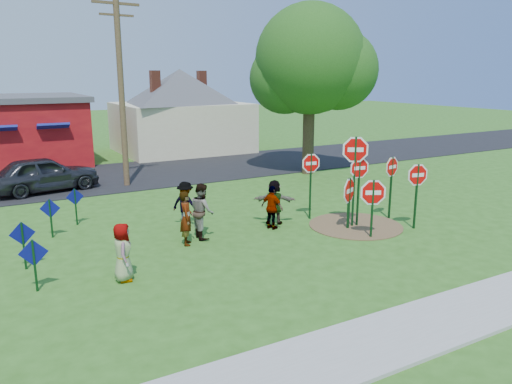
# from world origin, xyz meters

# --- Properties ---
(ground) EXTENTS (120.00, 120.00, 0.00)m
(ground) POSITION_xyz_m (0.00, 0.00, 0.00)
(ground) COLOR #2E5D1A
(ground) RESTS_ON ground
(sidewalk) EXTENTS (22.00, 1.80, 0.08)m
(sidewalk) POSITION_xyz_m (0.00, -7.20, 0.04)
(sidewalk) COLOR #9E9E99
(sidewalk) RESTS_ON ground
(road) EXTENTS (120.00, 7.50, 0.04)m
(road) POSITION_xyz_m (0.00, 11.50, 0.02)
(road) COLOR black
(road) RESTS_ON ground
(dirt_patch) EXTENTS (3.20, 3.20, 0.03)m
(dirt_patch) POSITION_xyz_m (4.50, -1.00, 0.01)
(dirt_patch) COLOR brown
(dirt_patch) RESTS_ON ground
(cream_house) EXTENTS (9.40, 9.40, 6.50)m
(cream_house) POSITION_xyz_m (5.50, 18.00, 2.92)
(cream_house) COLOR beige
(cream_house) RESTS_ON ground
(stop_sign_a) EXTENTS (0.99, 0.54, 2.04)m
(stop_sign_a) POSITION_xyz_m (4.10, -2.21, 1.35)
(stop_sign_a) COLOR #0F3717
(stop_sign_a) RESTS_ON ground
(stop_sign_b) EXTENTS (0.92, 0.17, 2.50)m
(stop_sign_b) POSITION_xyz_m (3.62, 0.49, 1.81)
(stop_sign_b) COLOR #0F3717
(stop_sign_b) RESTS_ON ground
(stop_sign_c) EXTENTS (1.02, 0.63, 3.25)m
(stop_sign_c) POSITION_xyz_m (4.36, -0.97, 2.29)
(stop_sign_c) COLOR #0F3717
(stop_sign_c) RESTS_ON ground
(stop_sign_d) EXTENTS (0.95, 0.23, 2.38)m
(stop_sign_d) POSITION_xyz_m (6.15, -0.89, 1.71)
(stop_sign_d) COLOR #0F3717
(stop_sign_d) RESTS_ON ground
(stop_sign_e) EXTENTS (1.05, 0.55, 1.92)m
(stop_sign_e) POSITION_xyz_m (4.05, -1.12, 1.23)
(stop_sign_e) COLOR #0F3717
(stop_sign_e) RESTS_ON ground
(stop_sign_f) EXTENTS (0.97, 0.26, 2.35)m
(stop_sign_f) POSITION_xyz_m (6.03, -2.19, 1.68)
(stop_sign_f) COLOR #0F3717
(stop_sign_f) RESTS_ON ground
(stop_sign_g) EXTENTS (0.95, 0.16, 2.51)m
(stop_sign_g) POSITION_xyz_m (4.54, -1.01, 1.76)
(stop_sign_g) COLOR #0F3717
(stop_sign_g) RESTS_ON ground
(blue_diamond_a) EXTENTS (0.67, 0.11, 1.32)m
(blue_diamond_a) POSITION_xyz_m (-5.71, -1.32, 0.81)
(blue_diamond_a) COLOR #0F3717
(blue_diamond_a) RESTS_ON ground
(blue_diamond_b) EXTENTS (0.66, 0.06, 1.33)m
(blue_diamond_b) POSITION_xyz_m (-5.81, 0.33, 0.82)
(blue_diamond_b) COLOR #0F3717
(blue_diamond_b) RESTS_ON ground
(blue_diamond_c) EXTENTS (0.60, 0.24, 1.28)m
(blue_diamond_c) POSITION_xyz_m (-4.80, 2.81, 0.79)
(blue_diamond_c) COLOR #0F3717
(blue_diamond_c) RESTS_ON ground
(blue_diamond_d) EXTENTS (0.59, 0.06, 1.30)m
(blue_diamond_d) POSITION_xyz_m (-3.85, 3.86, 0.81)
(blue_diamond_d) COLOR #0F3717
(blue_diamond_d) RESTS_ON ground
(person_a) EXTENTS (0.63, 0.83, 1.51)m
(person_a) POSITION_xyz_m (-3.70, -1.72, 0.76)
(person_a) COLOR #3D528F
(person_a) RESTS_ON ground
(person_b) EXTENTS (0.60, 0.72, 1.68)m
(person_b) POSITION_xyz_m (-1.28, 0.07, 0.84)
(person_b) COLOR #26705F
(person_b) RESTS_ON ground
(person_c) EXTENTS (0.76, 0.93, 1.78)m
(person_c) POSITION_xyz_m (-0.60, 0.44, 0.89)
(person_c) COLOR #964E3A
(person_c) RESTS_ON ground
(person_d) EXTENTS (1.08, 1.15, 1.56)m
(person_d) POSITION_xyz_m (-0.61, 1.84, 0.78)
(person_d) COLOR #2D2D32
(person_d) RESTS_ON ground
(person_e) EXTENTS (0.66, 0.94, 1.49)m
(person_e) POSITION_xyz_m (1.81, 0.13, 0.74)
(person_e) COLOR #482C4F
(person_e) RESTS_ON ground
(person_f) EXTENTS (1.46, 1.22, 1.58)m
(person_f) POSITION_xyz_m (2.18, 0.60, 0.79)
(person_f) COLOR #1F512C
(person_f) RESTS_ON ground
(suv) EXTENTS (4.84, 2.64, 1.56)m
(suv) POSITION_xyz_m (-4.15, 9.65, 0.82)
(suv) COLOR #2B2B2F
(suv) RESTS_ON road
(utility_pole) EXTENTS (2.11, 0.37, 8.64)m
(utility_pole) POSITION_xyz_m (-0.67, 9.14, 4.55)
(utility_pole) COLOR #4C3823
(utility_pole) RESTS_ON ground
(leafy_tree) EXTENTS (6.04, 5.51, 8.58)m
(leafy_tree) POSITION_xyz_m (8.57, 7.45, 5.52)
(leafy_tree) COLOR #382819
(leafy_tree) RESTS_ON ground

